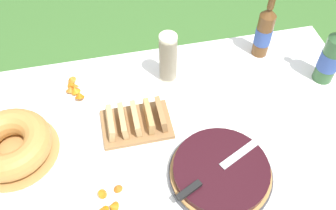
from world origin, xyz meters
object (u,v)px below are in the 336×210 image
(cup_stack, at_px, (168,58))
(cider_bottle_green, at_px, (331,56))
(berry_tart, at_px, (221,172))
(cider_bottle_amber, at_px, (264,31))
(snack_plate_left, at_px, (109,203))
(bread_board, at_px, (136,121))
(snack_plate_near, at_px, (76,92))
(serving_knife, at_px, (215,171))
(bundt_cake, at_px, (10,144))

(cup_stack, relative_size, cider_bottle_green, 0.69)
(berry_tart, height_order, cider_bottle_green, cider_bottle_green)
(cider_bottle_amber, relative_size, snack_plate_left, 1.53)
(berry_tart, distance_m, bread_board, 0.37)
(cider_bottle_green, relative_size, bread_board, 1.28)
(snack_plate_near, bearing_deg, cider_bottle_green, -7.42)
(serving_knife, xyz_separation_m, cider_bottle_amber, (0.38, 0.57, 0.06))
(cup_stack, bearing_deg, serving_knife, -84.63)
(berry_tart, relative_size, cup_stack, 1.56)
(snack_plate_left, distance_m, bread_board, 0.33)
(snack_plate_near, height_order, bread_board, bread_board)
(cup_stack, bearing_deg, bundt_cake, -158.60)
(cider_bottle_green, relative_size, snack_plate_left, 1.57)
(berry_tart, height_order, bundt_cake, bundt_cake)
(snack_plate_left, bearing_deg, berry_tart, 3.13)
(serving_knife, relative_size, cup_stack, 1.53)
(serving_knife, bearing_deg, cup_stack, 69.93)
(snack_plate_near, relative_size, bread_board, 0.82)
(berry_tart, distance_m, cup_stack, 0.51)
(serving_knife, xyz_separation_m, bundt_cake, (-0.67, 0.26, -0.01))
(cider_bottle_green, height_order, snack_plate_near, cider_bottle_green)
(bread_board, bearing_deg, serving_knife, -52.63)
(cider_bottle_green, bearing_deg, berry_tart, -147.82)
(cup_stack, relative_size, snack_plate_left, 1.08)
(bundt_cake, xyz_separation_m, cider_bottle_green, (1.25, 0.10, 0.07))
(bundt_cake, relative_size, cider_bottle_amber, 1.00)
(serving_knife, distance_m, cider_bottle_green, 0.69)
(serving_knife, bearing_deg, bundt_cake, 133.05)
(berry_tart, distance_m, cider_bottle_amber, 0.67)
(cider_bottle_green, height_order, snack_plate_left, cider_bottle_green)
(cup_stack, height_order, snack_plate_left, cup_stack)
(cup_stack, height_order, cider_bottle_amber, cider_bottle_amber)
(bundt_cake, distance_m, bread_board, 0.45)
(serving_knife, bearing_deg, cider_bottle_amber, 30.52)
(bread_board, bearing_deg, bundt_cake, -177.08)
(bundt_cake, bearing_deg, bread_board, 2.92)
(berry_tart, xyz_separation_m, snack_plate_near, (-0.46, 0.48, -0.02))
(bundt_cake, bearing_deg, cup_stack, 21.40)
(cider_bottle_green, bearing_deg, cup_stack, 167.39)
(snack_plate_near, xyz_separation_m, bread_board, (0.21, -0.21, 0.01))
(cup_stack, relative_size, bread_board, 0.88)
(cider_bottle_green, relative_size, cider_bottle_amber, 1.03)
(serving_knife, height_order, bundt_cake, bundt_cake)
(berry_tart, height_order, cider_bottle_amber, cider_bottle_amber)
(bundt_cake, bearing_deg, cider_bottle_amber, 16.17)
(serving_knife, height_order, cup_stack, cup_stack)
(cider_bottle_green, xyz_separation_m, snack_plate_near, (-1.02, 0.13, -0.11))
(bundt_cake, height_order, snack_plate_left, bundt_cake)
(serving_knife, bearing_deg, bread_board, 101.93)
(bundt_cake, relative_size, snack_plate_left, 1.53)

